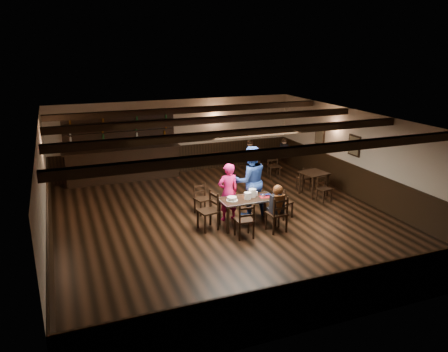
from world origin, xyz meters
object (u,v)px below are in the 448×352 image
object	(u,v)px
chair_near_left	(245,218)
cake	(232,199)
dining_table	(247,202)
chair_near_right	(278,212)
man_blue	(250,181)
bar_counter	(123,160)
woman_pink	(228,192)

from	to	relation	value
chair_near_left	cake	bearing A→B (deg)	93.96
dining_table	chair_near_left	xyz separation A→B (m)	(-0.38, -0.73, -0.13)
chair_near_right	man_blue	xyz separation A→B (m)	(-0.17, 1.35, 0.43)
chair_near_right	bar_counter	distance (m)	6.66
woman_pink	cake	distance (m)	0.52
chair_near_left	man_blue	distance (m)	1.64
chair_near_left	chair_near_right	world-z (taller)	chair_near_right
cake	bar_counter	size ratio (longest dim) A/B	0.08
man_blue	cake	xyz separation A→B (m)	(-0.80, -0.64, -0.20)
cake	bar_counter	bearing A→B (deg)	110.68
man_blue	cake	world-z (taller)	man_blue
woman_pink	man_blue	size ratio (longest dim) A/B	0.81
chair_near_left	woman_pink	size ratio (longest dim) A/B	0.57
chair_near_right	woman_pink	size ratio (longest dim) A/B	0.61
chair_near_left	chair_near_right	xyz separation A→B (m)	(0.92, 0.03, 0.03)
dining_table	bar_counter	bearing A→B (deg)	114.65
man_blue	woman_pink	bearing A→B (deg)	14.17
dining_table	woman_pink	xyz separation A→B (m)	(-0.34, 0.53, 0.14)
cake	chair_near_right	bearing A→B (deg)	-36.35
man_blue	chair_near_left	bearing A→B (deg)	65.80
chair_near_left	bar_counter	distance (m)	6.33
woman_pink	man_blue	bearing A→B (deg)	-173.27
dining_table	chair_near_right	distance (m)	0.90
cake	dining_table	bearing A→B (deg)	-1.74
dining_table	cake	bearing A→B (deg)	178.26
chair_near_left	chair_near_right	distance (m)	0.93
dining_table	man_blue	xyz separation A→B (m)	(0.37, 0.65, 0.33)
chair_near_left	dining_table	bearing A→B (deg)	62.50
dining_table	bar_counter	world-z (taller)	bar_counter
woman_pink	cake	bearing A→B (deg)	76.12
chair_near_left	chair_near_right	size ratio (longest dim) A/B	0.95
dining_table	bar_counter	xyz separation A→B (m)	(-2.41, 5.26, 0.06)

